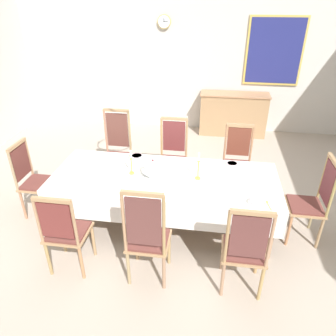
{
  "coord_description": "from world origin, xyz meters",
  "views": [
    {
      "loc": [
        0.56,
        -3.42,
        2.78
      ],
      "look_at": [
        0.04,
        -0.02,
        0.86
      ],
      "focal_mm": 33.94,
      "sensor_mm": 36.0,
      "label": 1
    }
  ],
  "objects_px": {
    "chair_head_east": "(313,200)",
    "bowl_far_left": "(232,164)",
    "chair_south_c": "(245,248)",
    "chair_head_west": "(33,178)",
    "chair_north_b": "(173,154)",
    "candlestick_west": "(131,165)",
    "candlestick_east": "(198,169)",
    "mounted_clock": "(164,22)",
    "bowl_near_left": "(137,156)",
    "spoon_secondary": "(267,203)",
    "bowl_near_right": "(257,202)",
    "framed_painting": "(275,51)",
    "chair_south_b": "(147,236)",
    "soup_tureen": "(153,168)",
    "spoon_primary": "(130,156)",
    "sideboard": "(233,114)",
    "dining_table": "(164,181)",
    "chair_north_a": "(117,149)",
    "chair_north_c": "(237,160)",
    "chair_south_a": "(65,231)"
  },
  "relations": [
    {
      "from": "soup_tureen",
      "to": "spoon_secondary",
      "type": "relative_size",
      "value": 1.63
    },
    {
      "from": "candlestick_west",
      "to": "mounted_clock",
      "type": "distance_m",
      "value": 3.83
    },
    {
      "from": "soup_tureen",
      "to": "bowl_far_left",
      "type": "bearing_deg",
      "value": 22.58
    },
    {
      "from": "chair_south_b",
      "to": "candlestick_east",
      "type": "distance_m",
      "value": 1.1
    },
    {
      "from": "chair_head_east",
      "to": "spoon_primary",
      "type": "distance_m",
      "value": 2.44
    },
    {
      "from": "candlestick_east",
      "to": "mounted_clock",
      "type": "bearing_deg",
      "value": 105.53
    },
    {
      "from": "chair_north_b",
      "to": "framed_painting",
      "type": "distance_m",
      "value": 3.33
    },
    {
      "from": "chair_south_b",
      "to": "bowl_near_right",
      "type": "distance_m",
      "value": 1.25
    },
    {
      "from": "chair_north_b",
      "to": "candlestick_west",
      "type": "height_order",
      "value": "chair_north_b"
    },
    {
      "from": "candlestick_west",
      "to": "bowl_near_left",
      "type": "relative_size",
      "value": 1.93
    },
    {
      "from": "chair_head_west",
      "to": "framed_painting",
      "type": "height_order",
      "value": "framed_painting"
    },
    {
      "from": "chair_north_c",
      "to": "soup_tureen",
      "type": "xyz_separation_m",
      "value": [
        -1.1,
        -0.96,
        0.3
      ]
    },
    {
      "from": "bowl_far_left",
      "to": "mounted_clock",
      "type": "relative_size",
      "value": 0.56
    },
    {
      "from": "bowl_near_left",
      "to": "spoon_secondary",
      "type": "xyz_separation_m",
      "value": [
        1.67,
        -0.86,
        -0.01
      ]
    },
    {
      "from": "chair_south_b",
      "to": "candlestick_east",
      "type": "bearing_deg",
      "value": 65.3
    },
    {
      "from": "mounted_clock",
      "to": "chair_head_east",
      "type": "bearing_deg",
      "value": -56.22
    },
    {
      "from": "mounted_clock",
      "to": "framed_painting",
      "type": "xyz_separation_m",
      "value": [
        2.25,
        0.01,
        -0.52
      ]
    },
    {
      "from": "spoon_primary",
      "to": "mounted_clock",
      "type": "distance_m",
      "value": 3.44
    },
    {
      "from": "chair_head_east",
      "to": "sideboard",
      "type": "relative_size",
      "value": 0.78
    },
    {
      "from": "chair_north_a",
      "to": "bowl_near_left",
      "type": "relative_size",
      "value": 7.12
    },
    {
      "from": "candlestick_east",
      "to": "spoon_primary",
      "type": "distance_m",
      "value": 1.11
    },
    {
      "from": "chair_head_west",
      "to": "framed_painting",
      "type": "xyz_separation_m",
      "value": [
        3.49,
        3.58,
        1.17
      ]
    },
    {
      "from": "chair_south_a",
      "to": "mounted_clock",
      "type": "relative_size",
      "value": 3.88
    },
    {
      "from": "chair_head_east",
      "to": "framed_painting",
      "type": "bearing_deg",
      "value": 2.23
    },
    {
      "from": "candlestick_east",
      "to": "bowl_far_left",
      "type": "bearing_deg",
      "value": 43.91
    },
    {
      "from": "chair_head_west",
      "to": "spoon_secondary",
      "type": "xyz_separation_m",
      "value": [
        3.02,
        -0.41,
        0.2
      ]
    },
    {
      "from": "chair_north_a",
      "to": "chair_head_west",
      "type": "height_order",
      "value": "chair_north_a"
    },
    {
      "from": "bowl_near_right",
      "to": "soup_tureen",
      "type": "bearing_deg",
      "value": 160.45
    },
    {
      "from": "chair_south_b",
      "to": "sideboard",
      "type": "height_order",
      "value": "chair_south_b"
    },
    {
      "from": "chair_north_b",
      "to": "framed_painting",
      "type": "xyz_separation_m",
      "value": [
        1.7,
        2.62,
        1.15
      ]
    },
    {
      "from": "chair_south_b",
      "to": "candlestick_west",
      "type": "bearing_deg",
      "value": 112.24
    },
    {
      "from": "bowl_near_right",
      "to": "framed_painting",
      "type": "distance_m",
      "value": 4.17
    },
    {
      "from": "chair_head_east",
      "to": "bowl_far_left",
      "type": "relative_size",
      "value": 7.42
    },
    {
      "from": "mounted_clock",
      "to": "framed_painting",
      "type": "distance_m",
      "value": 2.31
    },
    {
      "from": "chair_head_west",
      "to": "bowl_near_left",
      "type": "xyz_separation_m",
      "value": [
        1.35,
        0.45,
        0.21
      ]
    },
    {
      "from": "chair_north_a",
      "to": "framed_painting",
      "type": "height_order",
      "value": "framed_painting"
    },
    {
      "from": "chair_north_a",
      "to": "chair_north_b",
      "type": "bearing_deg",
      "value": 179.68
    },
    {
      "from": "chair_south_b",
      "to": "dining_table",
      "type": "bearing_deg",
      "value": 88.54
    },
    {
      "from": "chair_south_c",
      "to": "chair_head_west",
      "type": "relative_size",
      "value": 1.04
    },
    {
      "from": "chair_north_b",
      "to": "mounted_clock",
      "type": "xyz_separation_m",
      "value": [
        -0.55,
        2.61,
        1.67
      ]
    },
    {
      "from": "dining_table",
      "to": "soup_tureen",
      "type": "xyz_separation_m",
      "value": [
        -0.14,
        0.0,
        0.18
      ]
    },
    {
      "from": "bowl_far_left",
      "to": "spoon_secondary",
      "type": "relative_size",
      "value": 0.87
    },
    {
      "from": "chair_south_b",
      "to": "soup_tureen",
      "type": "relative_size",
      "value": 4.24
    },
    {
      "from": "bowl_far_left",
      "to": "spoon_secondary",
      "type": "height_order",
      "value": "bowl_far_left"
    },
    {
      "from": "chair_south_c",
      "to": "bowl_near_left",
      "type": "distance_m",
      "value": 2.01
    },
    {
      "from": "spoon_primary",
      "to": "chair_south_c",
      "type": "bearing_deg",
      "value": -32.64
    },
    {
      "from": "bowl_near_left",
      "to": "sideboard",
      "type": "xyz_separation_m",
      "value": [
        1.43,
        2.88,
        -0.31
      ]
    },
    {
      "from": "chair_head_east",
      "to": "bowl_far_left",
      "type": "xyz_separation_m",
      "value": [
        -0.97,
        0.41,
        0.19
      ]
    },
    {
      "from": "candlestick_east",
      "to": "bowl_near_left",
      "type": "bearing_deg",
      "value": 153.1
    },
    {
      "from": "dining_table",
      "to": "chair_north_a",
      "type": "xyz_separation_m",
      "value": [
        -0.92,
        0.97,
        -0.07
      ]
    }
  ]
}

